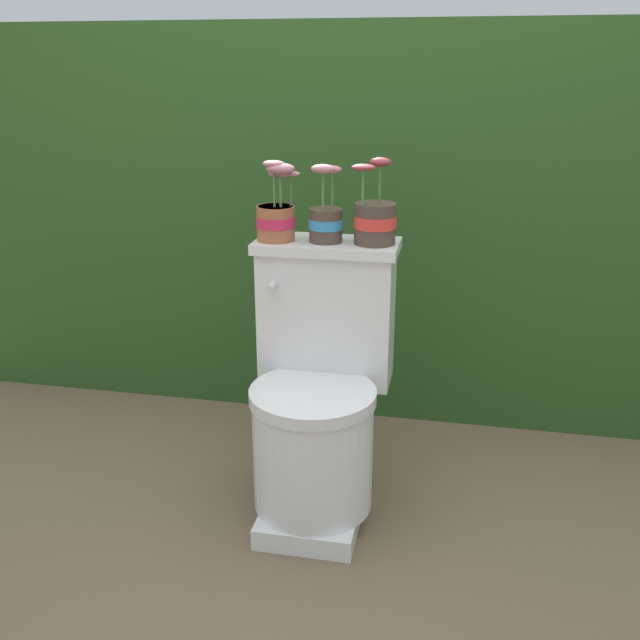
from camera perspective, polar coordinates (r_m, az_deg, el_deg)
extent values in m
plane|color=brown|center=(2.21, 0.75, -16.46)|extent=(12.00, 12.00, 0.00)
cube|color=#284C1E|center=(2.95, 4.90, 8.35)|extent=(3.41, 0.73, 1.45)
cube|color=silver|center=(2.24, -0.55, -15.02)|extent=(0.29, 0.36, 0.06)
cylinder|color=silver|center=(2.13, -0.57, -10.58)|extent=(0.35, 0.35, 0.34)
cylinder|color=silver|center=(2.04, -0.59, -6.06)|extent=(0.37, 0.37, 0.04)
cube|color=silver|center=(2.17, 0.55, 0.31)|extent=(0.40, 0.18, 0.41)
cube|color=silver|center=(2.10, 0.57, 5.95)|extent=(0.42, 0.20, 0.03)
cylinder|color=silver|center=(2.05, -3.88, 2.74)|extent=(0.02, 0.05, 0.02)
cylinder|color=#9E5638|center=(2.10, -3.57, 7.74)|extent=(0.11, 0.11, 0.10)
cylinder|color=#D1234C|center=(2.10, -3.57, 7.87)|extent=(0.11, 0.11, 0.03)
cylinder|color=#332319|center=(2.09, -3.59, 8.93)|extent=(0.10, 0.10, 0.01)
cylinder|color=#4C753D|center=(2.09, -3.23, 10.27)|extent=(0.01, 0.01, 0.08)
ellipsoid|color=#B26B75|center=(2.09, -3.26, 11.61)|extent=(0.07, 0.05, 0.02)
cylinder|color=#4C753D|center=(2.06, -3.18, 10.37)|extent=(0.01, 0.01, 0.10)
ellipsoid|color=#B26B75|center=(2.06, -3.21, 12.01)|extent=(0.08, 0.06, 0.03)
cylinder|color=#4C753D|center=(2.07, -3.69, 10.60)|extent=(0.01, 0.01, 0.12)
ellipsoid|color=#B26B75|center=(2.06, -3.73, 12.37)|extent=(0.06, 0.05, 0.02)
cylinder|color=#4C753D|center=(2.09, -2.38, 10.31)|extent=(0.01, 0.01, 0.09)
ellipsoid|color=#B26B75|center=(2.08, -2.40, 11.63)|extent=(0.06, 0.04, 0.02)
cylinder|color=#47382D|center=(2.08, 0.46, 7.59)|extent=(0.10, 0.10, 0.10)
cylinder|color=#2D84BC|center=(2.08, 0.46, 7.72)|extent=(0.10, 0.10, 0.03)
cylinder|color=#332319|center=(2.07, 0.47, 8.74)|extent=(0.09, 0.09, 0.01)
cylinder|color=#4C753D|center=(2.03, 0.23, 10.26)|extent=(0.01, 0.01, 0.11)
ellipsoid|color=#B26B75|center=(2.02, 0.23, 12.00)|extent=(0.07, 0.05, 0.03)
cylinder|color=#4C753D|center=(2.06, 0.99, 10.33)|extent=(0.01, 0.01, 0.11)
ellipsoid|color=#B26B75|center=(2.05, 1.00, 11.96)|extent=(0.05, 0.04, 0.02)
cylinder|color=#47382D|center=(2.06, 4.42, 7.70)|extent=(0.12, 0.12, 0.12)
cylinder|color=red|center=(2.06, 4.42, 7.86)|extent=(0.12, 0.12, 0.04)
cylinder|color=#332319|center=(2.05, 4.46, 9.13)|extent=(0.11, 0.11, 0.01)
cylinder|color=#4C753D|center=(2.01, 3.45, 10.54)|extent=(0.01, 0.01, 0.10)
ellipsoid|color=#93333D|center=(2.00, 3.49, 12.09)|extent=(0.07, 0.05, 0.02)
cylinder|color=#4C753D|center=(2.06, 4.81, 10.81)|extent=(0.01, 0.01, 0.11)
ellipsoid|color=#93333D|center=(2.05, 4.86, 12.49)|extent=(0.06, 0.04, 0.03)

